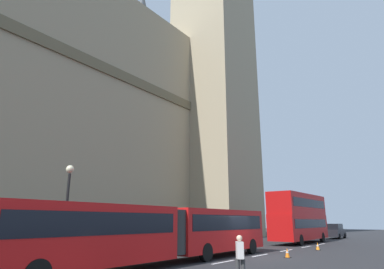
% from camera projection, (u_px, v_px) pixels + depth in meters
% --- Properties ---
extents(ground_plane, '(160.00, 160.00, 0.00)m').
position_uv_depth(ground_plane, '(251.00, 257.00, 20.51)').
color(ground_plane, '#262628').
extents(lane_centre_marking, '(34.40, 0.16, 0.01)m').
position_uv_depth(lane_centre_marking, '(243.00, 258.00, 19.73)').
color(lane_centre_marking, silver).
rests_on(lane_centre_marking, ground_plane).
extents(articulated_bus, '(18.72, 2.54, 2.90)m').
position_uv_depth(articulated_bus, '(165.00, 230.00, 17.52)').
color(articulated_bus, red).
rests_on(articulated_bus, ground_plane).
extents(double_decker_bus, '(10.73, 2.54, 4.90)m').
position_uv_depth(double_decker_bus, '(299.00, 216.00, 33.93)').
color(double_decker_bus, '#B20F0F').
rests_on(double_decker_bus, ground_plane).
extents(sedan_lead, '(4.40, 1.86, 1.85)m').
position_uv_depth(sedan_lead, '(335.00, 231.00, 42.57)').
color(sedan_lead, black).
rests_on(sedan_lead, ground_plane).
extents(traffic_cone_west, '(0.36, 0.36, 0.58)m').
position_uv_depth(traffic_cone_west, '(287.00, 253.00, 20.17)').
color(traffic_cone_west, black).
rests_on(traffic_cone_west, ground_plane).
extents(traffic_cone_middle, '(0.36, 0.36, 0.58)m').
position_uv_depth(traffic_cone_middle, '(318.00, 246.00, 25.47)').
color(traffic_cone_middle, black).
rests_on(traffic_cone_middle, ground_plane).
extents(street_lamp, '(0.44, 0.44, 5.27)m').
position_uv_depth(street_lamp, '(67.00, 205.00, 18.06)').
color(street_lamp, black).
rests_on(street_lamp, ground_plane).
extents(pedestrian_near_cones, '(0.46, 0.44, 1.69)m').
position_uv_depth(pedestrian_near_cones, '(240.00, 257.00, 11.98)').
color(pedestrian_near_cones, '#333333').
rests_on(pedestrian_near_cones, ground_plane).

